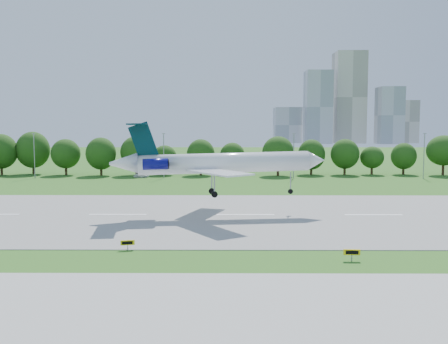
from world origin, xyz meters
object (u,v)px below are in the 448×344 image
Objects in this scene: taxi_sign_left at (128,243)px; service_vehicle_a at (142,175)px; airliner at (214,162)px; service_vehicle_b at (141,175)px.

service_vehicle_a is at bearing 86.43° from taxi_sign_left.
airliner is 21.36× the size of taxi_sign_left.
service_vehicle_a is (-12.52, 82.89, -0.22)m from taxi_sign_left.
service_vehicle_a is at bearing -14.74° from service_vehicle_b.
service_vehicle_a is at bearing 101.69° from airliner.
airliner is at bearing -174.36° from service_vehicle_b.
service_vehicle_a reaches higher than taxi_sign_left.
airliner is 25.04m from taxi_sign_left.
taxi_sign_left is at bearing 174.28° from service_vehicle_b.
service_vehicle_b is (-21.55, 58.67, -7.65)m from airliner.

